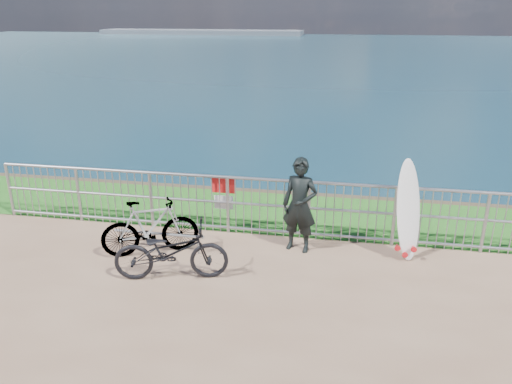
% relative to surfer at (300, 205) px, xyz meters
% --- Properties ---
extents(grass_strip, '(120.00, 120.00, 0.00)m').
position_rel_surfer_xyz_m(grass_strip, '(-0.88, 1.56, -0.82)').
color(grass_strip, '#1C5B19').
rests_on(grass_strip, ground).
extents(seascape, '(260.00, 260.00, 5.00)m').
position_rel_surfer_xyz_m(seascape, '(-44.63, 146.35, -4.86)').
color(seascape, brown).
rests_on(seascape, ground).
extents(railing, '(10.06, 0.10, 1.13)m').
position_rel_surfer_xyz_m(railing, '(-0.87, 0.46, -0.25)').
color(railing, '#94979C').
rests_on(railing, ground).
extents(surfer, '(0.68, 0.52, 1.66)m').
position_rel_surfer_xyz_m(surfer, '(0.00, 0.00, 0.00)').
color(surfer, black).
rests_on(surfer, ground).
extents(surfboard, '(0.58, 0.56, 1.72)m').
position_rel_surfer_xyz_m(surfboard, '(1.79, 0.04, -0.04)').
color(surfboard, white).
rests_on(surfboard, ground).
extents(bicycle_near, '(1.85, 1.01, 0.92)m').
position_rel_surfer_xyz_m(bicycle_near, '(-1.84, -1.35, -0.37)').
color(bicycle_near, black).
rests_on(bicycle_near, ground).
extents(bicycle_far, '(1.68, 1.12, 0.99)m').
position_rel_surfer_xyz_m(bicycle_far, '(-2.48, -0.62, -0.34)').
color(bicycle_far, black).
rests_on(bicycle_far, ground).
extents(bike_rack, '(1.62, 0.05, 0.34)m').
position_rel_surfer_xyz_m(bike_rack, '(-2.39, -0.48, -0.55)').
color(bike_rack, '#94979C').
rests_on(bike_rack, ground).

